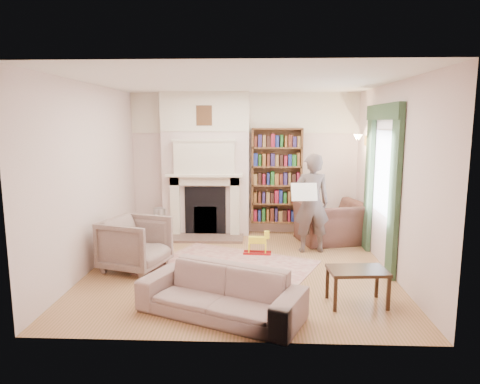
{
  "coord_description": "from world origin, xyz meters",
  "views": [
    {
      "loc": [
        0.27,
        -6.31,
        2.22
      ],
      "look_at": [
        0.0,
        0.25,
        1.15
      ],
      "focal_mm": 32.0,
      "sensor_mm": 36.0,
      "label": 1
    }
  ],
  "objects_px": {
    "armchair_left": "(136,244)",
    "coffee_table": "(357,287)",
    "bookcase": "(277,176)",
    "man_reading": "(311,203)",
    "paraffin_heater": "(160,221)",
    "rocking_horse": "(257,243)",
    "sofa": "(220,293)",
    "armchair_reading": "(331,222)"
  },
  "relations": [
    {
      "from": "bookcase",
      "to": "sofa",
      "type": "height_order",
      "value": "bookcase"
    },
    {
      "from": "bookcase",
      "to": "armchair_reading",
      "type": "bearing_deg",
      "value": -31.16
    },
    {
      "from": "man_reading",
      "to": "coffee_table",
      "type": "height_order",
      "value": "man_reading"
    },
    {
      "from": "man_reading",
      "to": "armchair_left",
      "type": "bearing_deg",
      "value": 13.55
    },
    {
      "from": "armchair_left",
      "to": "man_reading",
      "type": "distance_m",
      "value": 2.99
    },
    {
      "from": "man_reading",
      "to": "paraffin_heater",
      "type": "bearing_deg",
      "value": -25.61
    },
    {
      "from": "armchair_reading",
      "to": "paraffin_heater",
      "type": "relative_size",
      "value": 2.13
    },
    {
      "from": "armchair_left",
      "to": "coffee_table",
      "type": "bearing_deg",
      "value": -93.32
    },
    {
      "from": "armchair_left",
      "to": "paraffin_heater",
      "type": "distance_m",
      "value": 2.01
    },
    {
      "from": "bookcase",
      "to": "sofa",
      "type": "bearing_deg",
      "value": -101.97
    },
    {
      "from": "armchair_left",
      "to": "paraffin_heater",
      "type": "bearing_deg",
      "value": 19.71
    },
    {
      "from": "bookcase",
      "to": "armchair_left",
      "type": "height_order",
      "value": "bookcase"
    },
    {
      "from": "armchair_reading",
      "to": "rocking_horse",
      "type": "bearing_deg",
      "value": 16.05
    },
    {
      "from": "paraffin_heater",
      "to": "armchair_reading",
      "type": "bearing_deg",
      "value": -6.59
    },
    {
      "from": "armchair_reading",
      "to": "armchair_left",
      "type": "height_order",
      "value": "armchair_left"
    },
    {
      "from": "paraffin_heater",
      "to": "rocking_horse",
      "type": "bearing_deg",
      "value": -31.62
    },
    {
      "from": "bookcase",
      "to": "rocking_horse",
      "type": "xyz_separation_m",
      "value": [
        -0.37,
        -1.41,
        -0.97
      ]
    },
    {
      "from": "coffee_table",
      "to": "rocking_horse",
      "type": "bearing_deg",
      "value": 117.25
    },
    {
      "from": "armchair_reading",
      "to": "paraffin_heater",
      "type": "height_order",
      "value": "armchair_reading"
    },
    {
      "from": "paraffin_heater",
      "to": "rocking_horse",
      "type": "relative_size",
      "value": 1.18
    },
    {
      "from": "coffee_table",
      "to": "rocking_horse",
      "type": "distance_m",
      "value": 2.32
    },
    {
      "from": "sofa",
      "to": "coffee_table",
      "type": "bearing_deg",
      "value": 36.49
    },
    {
      "from": "armchair_reading",
      "to": "rocking_horse",
      "type": "height_order",
      "value": "armchair_reading"
    },
    {
      "from": "coffee_table",
      "to": "rocking_horse",
      "type": "relative_size",
      "value": 1.5
    },
    {
      "from": "bookcase",
      "to": "coffee_table",
      "type": "bearing_deg",
      "value": -75.8
    },
    {
      "from": "paraffin_heater",
      "to": "rocking_horse",
      "type": "distance_m",
      "value": 2.28
    },
    {
      "from": "armchair_reading",
      "to": "coffee_table",
      "type": "bearing_deg",
      "value": 72.48
    },
    {
      "from": "armchair_left",
      "to": "rocking_horse",
      "type": "bearing_deg",
      "value": -49.21
    },
    {
      "from": "coffee_table",
      "to": "rocking_horse",
      "type": "height_order",
      "value": "coffee_table"
    },
    {
      "from": "rocking_horse",
      "to": "bookcase",
      "type": "bearing_deg",
      "value": 78.53
    },
    {
      "from": "armchair_reading",
      "to": "rocking_horse",
      "type": "xyz_separation_m",
      "value": [
        -1.37,
        -0.81,
        -0.17
      ]
    },
    {
      "from": "armchair_left",
      "to": "man_reading",
      "type": "bearing_deg",
      "value": -52.59
    },
    {
      "from": "bookcase",
      "to": "armchair_reading",
      "type": "height_order",
      "value": "bookcase"
    },
    {
      "from": "coffee_table",
      "to": "paraffin_heater",
      "type": "distance_m",
      "value": 4.47
    },
    {
      "from": "bookcase",
      "to": "armchair_left",
      "type": "relative_size",
      "value": 2.11
    },
    {
      "from": "man_reading",
      "to": "rocking_horse",
      "type": "xyz_separation_m",
      "value": [
        -0.92,
        -0.21,
        -0.65
      ]
    },
    {
      "from": "armchair_reading",
      "to": "coffee_table",
      "type": "height_order",
      "value": "armchair_reading"
    },
    {
      "from": "armchair_reading",
      "to": "sofa",
      "type": "height_order",
      "value": "armchair_reading"
    },
    {
      "from": "sofa",
      "to": "rocking_horse",
      "type": "height_order",
      "value": "sofa"
    },
    {
      "from": "paraffin_heater",
      "to": "sofa",
      "type": "bearing_deg",
      "value": -66.81
    },
    {
      "from": "bookcase",
      "to": "man_reading",
      "type": "relative_size",
      "value": 1.08
    },
    {
      "from": "man_reading",
      "to": "coffee_table",
      "type": "distance_m",
      "value": 2.28
    }
  ]
}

